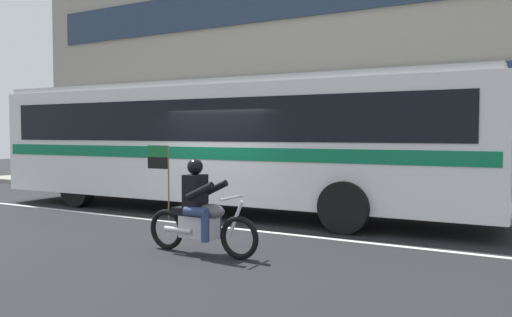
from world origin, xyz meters
TOP-DOWN VIEW (x-y plane):
  - ground_plane at (0.00, 0.00)m, footprint 60.00×60.00m
  - sidewalk_curb at (0.00, 5.10)m, footprint 28.00×3.80m
  - lane_center_stripe at (0.00, -0.60)m, footprint 26.60×0.14m
  - office_building_facade at (0.00, 7.39)m, footprint 28.00×0.89m
  - transit_bus at (-0.54, 1.19)m, footprint 12.97×2.94m
  - motorcycle_with_rider at (1.56, -2.80)m, footprint 2.20×0.64m
  - fire_hydrant at (-1.98, 4.11)m, footprint 0.22×0.30m

SIDE VIEW (x-z plane):
  - ground_plane at x=0.00m, z-range 0.00..0.00m
  - lane_center_stripe at x=0.00m, z-range 0.00..0.01m
  - sidewalk_curb at x=0.00m, z-range 0.00..0.15m
  - fire_hydrant at x=-1.98m, z-range 0.14..0.89m
  - motorcycle_with_rider at x=1.56m, z-range -0.22..1.55m
  - transit_bus at x=-0.54m, z-range 0.27..3.49m
  - office_building_facade at x=0.00m, z-range 0.01..9.60m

